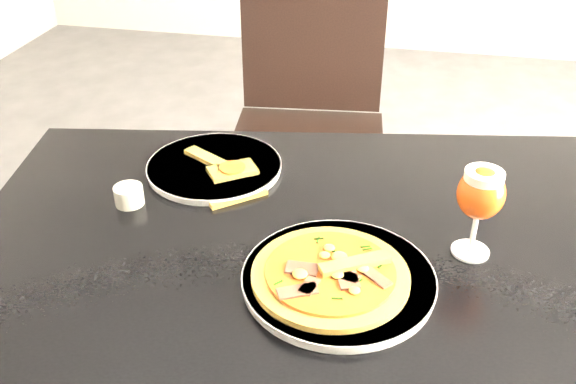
% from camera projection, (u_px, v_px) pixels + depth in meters
% --- Properties ---
extents(dining_table, '(1.32, 0.99, 0.75)m').
position_uv_depth(dining_table, '(307.00, 277.00, 1.16)').
color(dining_table, black).
rests_on(dining_table, ground).
extents(chair_far, '(0.51, 0.51, 0.99)m').
position_uv_depth(chair_far, '(309.00, 122.00, 1.96)').
color(chair_far, black).
rests_on(chair_far, ground).
extents(plate_main, '(0.34, 0.34, 0.02)m').
position_uv_depth(plate_main, '(338.00, 279.00, 1.01)').
color(plate_main, silver).
rests_on(plate_main, dining_table).
extents(pizza, '(0.25, 0.25, 0.03)m').
position_uv_depth(pizza, '(331.00, 274.00, 0.99)').
color(pizza, olive).
rests_on(pizza, plate_main).
extents(plate_second, '(0.32, 0.32, 0.01)m').
position_uv_depth(plate_second, '(214.00, 167.00, 1.31)').
color(plate_second, silver).
rests_on(plate_second, dining_table).
extents(crust_scraps, '(0.17, 0.13, 0.01)m').
position_uv_depth(crust_scraps, '(224.00, 166.00, 1.29)').
color(crust_scraps, olive).
rests_on(crust_scraps, plate_second).
extents(loose_crust, '(0.11, 0.09, 0.01)m').
position_uv_depth(loose_crust, '(238.00, 197.00, 1.22)').
color(loose_crust, olive).
rests_on(loose_crust, dining_table).
extents(sauce_cup, '(0.05, 0.05, 0.04)m').
position_uv_depth(sauce_cup, '(129.00, 195.00, 1.19)').
color(sauce_cup, '#BBBAA8').
rests_on(sauce_cup, dining_table).
extents(beer_glass, '(0.08, 0.08, 0.16)m').
position_uv_depth(beer_glass, '(481.00, 194.00, 1.02)').
color(beer_glass, silver).
rests_on(beer_glass, dining_table).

